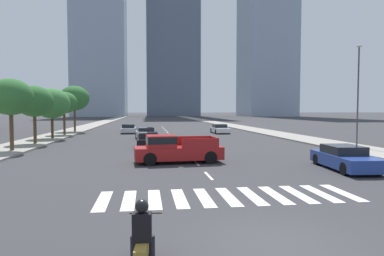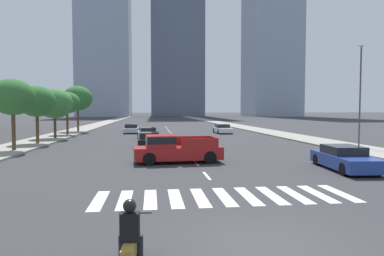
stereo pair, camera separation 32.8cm
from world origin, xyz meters
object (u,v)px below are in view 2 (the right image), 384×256
(pickup_truck, at_px, (174,149))
(street_tree_fifth, at_px, (78,98))
(sedan_silver_1, at_px, (147,134))
(street_tree_fourth, at_px, (67,103))
(street_tree_nearest, at_px, (13,97))
(sedan_blue_0, at_px, (345,159))
(motorcycle_lead, at_px, (131,244))
(street_lamp_east, at_px, (360,89))
(street_tree_third, at_px, (55,103))
(sedan_black_3, at_px, (150,140))
(street_tree_second, at_px, (37,101))
(sedan_white_4, at_px, (223,129))
(sedan_silver_2, at_px, (132,129))

(pickup_truck, relative_size, street_tree_fifth, 0.83)
(sedan_silver_1, bearing_deg, street_tree_fourth, 49.14)
(street_tree_nearest, height_order, street_tree_fourth, street_tree_nearest)
(sedan_blue_0, bearing_deg, motorcycle_lead, -41.29)
(motorcycle_lead, height_order, street_lamp_east, street_lamp_east)
(street_lamp_east, bearing_deg, street_tree_third, 155.16)
(motorcycle_lead, height_order, sedan_black_3, motorcycle_lead)
(sedan_silver_1, bearing_deg, sedan_black_3, 176.24)
(sedan_black_3, xyz_separation_m, street_tree_second, (-10.20, 3.33, 3.36))
(sedan_white_4, bearing_deg, sedan_silver_1, -50.75)
(street_tree_second, bearing_deg, sedan_silver_2, 62.57)
(sedan_blue_0, distance_m, sedan_silver_1, 22.56)
(street_tree_nearest, bearing_deg, street_tree_fourth, 90.00)
(sedan_silver_2, bearing_deg, sedan_black_3, -170.66)
(street_tree_nearest, bearing_deg, pickup_truck, -29.78)
(sedan_silver_2, height_order, street_tree_fourth, street_tree_fourth)
(sedan_blue_0, bearing_deg, sedan_black_3, -135.28)
(sedan_white_4, bearing_deg, sedan_blue_0, -0.36)
(pickup_truck, xyz_separation_m, street_tree_second, (-11.68, 12.10, 3.15))
(sedan_white_4, relative_size, street_tree_fifth, 0.67)
(motorcycle_lead, xyz_separation_m, street_tree_fifth, (-9.94, 43.38, 4.24))
(street_tree_second, bearing_deg, sedan_white_4, 32.93)
(street_tree_third, bearing_deg, sedan_blue_0, -46.10)
(motorcycle_lead, bearing_deg, sedan_silver_1, 4.96)
(sedan_silver_2, relative_size, street_tree_fifth, 0.69)
(sedan_blue_0, height_order, street_lamp_east, street_lamp_east)
(motorcycle_lead, height_order, street_tree_fourth, street_tree_fourth)
(sedan_blue_0, xyz_separation_m, sedan_silver_1, (-10.64, 19.89, 0.01))
(sedan_silver_1, height_order, sedan_white_4, sedan_silver_1)
(motorcycle_lead, xyz_separation_m, street_tree_second, (-9.94, 25.95, 3.38))
(sedan_white_4, bearing_deg, pickup_truck, -19.87)
(motorcycle_lead, distance_m, sedan_silver_1, 30.22)
(sedan_black_3, distance_m, street_tree_nearest, 11.00)
(motorcycle_lead, xyz_separation_m, street_tree_third, (-9.94, 31.70, 3.29))
(motorcycle_lead, xyz_separation_m, street_tree_nearest, (-9.94, 20.53, 3.56))
(street_lamp_east, xyz_separation_m, street_tree_nearest, (-27.11, 1.38, -0.76))
(street_tree_nearest, bearing_deg, sedan_black_3, 11.53)
(street_tree_fifth, bearing_deg, street_tree_nearest, -90.00)
(sedan_white_4, distance_m, street_tree_nearest, 27.39)
(pickup_truck, relative_size, sedan_blue_0, 1.10)
(motorcycle_lead, bearing_deg, street_tree_third, 22.35)
(motorcycle_lead, distance_m, sedan_black_3, 22.62)
(pickup_truck, distance_m, sedan_silver_2, 27.15)
(pickup_truck, xyz_separation_m, street_tree_nearest, (-11.68, 6.69, 3.33))
(street_lamp_east, distance_m, street_tree_fourth, 32.56)
(sedan_black_3, relative_size, street_tree_nearest, 0.86)
(street_lamp_east, relative_size, street_tree_second, 1.58)
(street_tree_nearest, distance_m, street_tree_second, 5.42)
(sedan_blue_0, xyz_separation_m, street_tree_fifth, (-20.57, 33.06, 4.23))
(street_lamp_east, bearing_deg, street_tree_nearest, 177.09)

